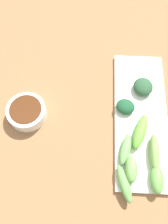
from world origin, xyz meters
TOP-DOWN VIEW (x-y plane):
  - tabletop at (0.00, 0.00)m, footprint 2.10×2.10m
  - sauce_bowl at (-0.18, -0.03)m, footprint 0.10×0.10m
  - serving_plate at (0.13, -0.03)m, footprint 0.14×0.39m
  - broccoli_stalk_0 at (0.15, -0.19)m, footprint 0.03×0.07m
  - broccoli_stalk_1 at (0.12, -0.08)m, footprint 0.06×0.10m
  - broccoli_leafy_2 at (0.13, 0.06)m, footprint 0.06×0.06m
  - broccoli_leafy_3 at (0.08, -0.01)m, footprint 0.06×0.06m
  - broccoli_stalk_4 at (0.08, -0.21)m, footprint 0.05×0.09m
  - broccoli_stalk_5 at (0.15, -0.13)m, footprint 0.03×0.10m
  - broccoli_stalk_6 at (0.08, -0.12)m, footprint 0.04×0.09m
  - broccoli_stalk_7 at (0.09, -0.17)m, footprint 0.03×0.06m

SIDE VIEW (x-z plane):
  - tabletop at x=0.00m, z-range 0.00..0.02m
  - serving_plate at x=0.13m, z-range 0.02..0.03m
  - sauce_bowl at x=-0.18m, z-range 0.02..0.06m
  - broccoli_stalk_4 at x=0.08m, z-range 0.03..0.05m
  - broccoli_stalk_6 at x=0.08m, z-range 0.03..0.05m
  - broccoli_leafy_3 at x=0.08m, z-range 0.03..0.06m
  - broccoli_stalk_0 at x=0.15m, z-range 0.03..0.06m
  - broccoli_leafy_2 at x=0.13m, z-range 0.03..0.06m
  - broccoli_stalk_5 at x=0.15m, z-range 0.03..0.06m
  - broccoli_stalk_7 at x=0.09m, z-range 0.03..0.06m
  - broccoli_stalk_1 at x=0.12m, z-range 0.03..0.06m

